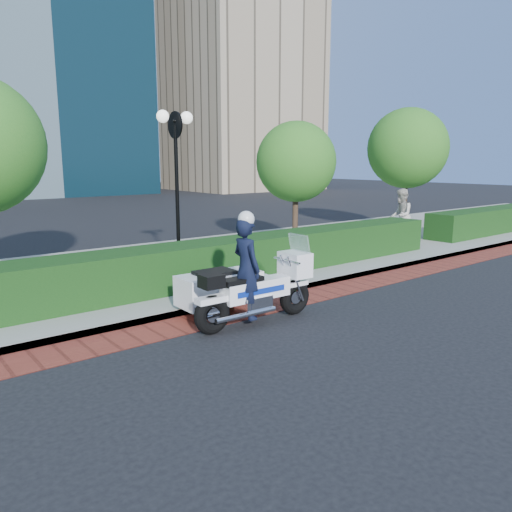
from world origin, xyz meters
TOP-DOWN VIEW (x-y plane):
  - ground at (0.00, 0.00)m, footprint 120.00×120.00m
  - brick_strip at (0.00, 1.50)m, footprint 60.00×1.00m
  - sidewalk at (0.00, 6.00)m, footprint 60.00×8.00m
  - hedge_main at (0.00, 3.60)m, footprint 18.00×1.20m
  - hedge_far at (16.00, 3.60)m, footprint 10.00×1.20m
  - lamppost at (1.00, 5.20)m, footprint 1.02×0.70m
  - tree_c at (6.50, 6.50)m, footprint 2.80×2.80m
  - tree_d at (13.00, 6.50)m, footprint 3.40×3.40m
  - tower_right at (28.00, 38.00)m, footprint 14.00×12.00m
  - police_motorcycle at (-0.00, 1.11)m, footprint 2.71×1.91m
  - pedestrian at (9.78, 4.39)m, footprint 1.20×1.15m

SIDE VIEW (x-z plane):
  - ground at x=0.00m, z-range 0.00..0.00m
  - brick_strip at x=0.00m, z-range 0.00..0.01m
  - sidewalk at x=0.00m, z-range 0.00..0.15m
  - hedge_main at x=0.00m, z-range 0.15..1.15m
  - hedge_far at x=16.00m, z-range 0.15..1.15m
  - police_motorcycle at x=0.00m, z-range -0.35..1.85m
  - pedestrian at x=9.78m, z-range 0.15..2.10m
  - lamppost at x=1.00m, z-range 0.85..5.06m
  - tree_c at x=6.50m, z-range 0.90..5.20m
  - tree_d at x=13.00m, z-range 1.03..6.19m
  - tower_right at x=28.00m, z-range 0.00..28.00m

